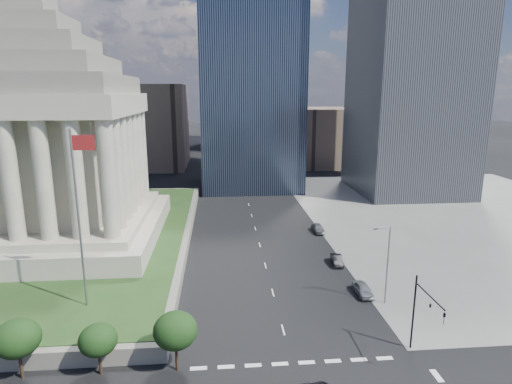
{
  "coord_description": "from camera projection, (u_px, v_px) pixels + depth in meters",
  "views": [
    {
      "loc": [
        -6.66,
        -21.97,
        25.56
      ],
      "look_at": [
        -2.74,
        23.02,
        14.97
      ],
      "focal_mm": 30.0,
      "sensor_mm": 36.0,
      "label": 1
    }
  ],
  "objects": [
    {
      "name": "ground",
      "position": [
        242.0,
        182.0,
        124.7
      ],
      "size": [
        500.0,
        500.0,
        0.0
      ],
      "primitive_type": "plane",
      "color": "black",
      "rests_on": "ground"
    },
    {
      "name": "sidewalk_ne",
      "position": [
        471.0,
        217.0,
        89.79
      ],
      "size": [
        68.0,
        90.0,
        0.03
      ],
      "primitive_type": "cube",
      "color": "slate",
      "rests_on": "ground"
    },
    {
      "name": "war_memorial",
      "position": [
        42.0,
        119.0,
        66.5
      ],
      "size": [
        34.0,
        34.0,
        39.0
      ],
      "primitive_type": null,
      "color": "gray",
      "rests_on": "plaza_lawn"
    },
    {
      "name": "flagpole",
      "position": [
        79.0,
        210.0,
        46.14
      ],
      "size": [
        2.52,
        0.24,
        20.0
      ],
      "color": "slate",
      "rests_on": "plaza_lawn"
    },
    {
      "name": "midrise_glass",
      "position": [
        250.0,
        75.0,
        113.17
      ],
      "size": [
        26.0,
        26.0,
        60.0
      ],
      "primitive_type": "cube",
      "color": "black",
      "rests_on": "ground"
    },
    {
      "name": "building_filler_ne",
      "position": [
        326.0,
        136.0,
        154.22
      ],
      "size": [
        20.0,
        30.0,
        20.0
      ],
      "primitive_type": "cube",
      "color": "brown",
      "rests_on": "ground"
    },
    {
      "name": "building_filler_nw",
      "position": [
        151.0,
        126.0,
        148.06
      ],
      "size": [
        24.0,
        30.0,
        28.0
      ],
      "primitive_type": "cube",
      "color": "brown",
      "rests_on": "ground"
    },
    {
      "name": "traffic_signal_ne",
      "position": [
        423.0,
        310.0,
        40.85
      ],
      "size": [
        0.3,
        5.74,
        8.0
      ],
      "color": "black",
      "rests_on": "ground"
    },
    {
      "name": "street_lamp_north",
      "position": [
        386.0,
        260.0,
        51.79
      ],
      "size": [
        2.13,
        0.22,
        10.0
      ],
      "color": "slate",
      "rests_on": "ground"
    },
    {
      "name": "parked_sedan_near",
      "position": [
        363.0,
        289.0,
        55.08
      ],
      "size": [
        4.49,
        1.87,
        1.52
      ],
      "primitive_type": "imported",
      "rotation": [
        0.0,
        0.0,
        0.02
      ],
      "color": "gray",
      "rests_on": "ground"
    },
    {
      "name": "parked_sedan_mid",
      "position": [
        337.0,
        260.0,
        64.81
      ],
      "size": [
        1.9,
        4.32,
        1.38
      ],
      "primitive_type": "imported",
      "rotation": [
        0.0,
        0.0,
        -0.11
      ],
      "color": "black",
      "rests_on": "ground"
    },
    {
      "name": "parked_sedan_far",
      "position": [
        318.0,
        228.0,
        79.7
      ],
      "size": [
        4.63,
        1.92,
        1.57
      ],
      "primitive_type": "imported",
      "rotation": [
        0.0,
        0.0,
        0.02
      ],
      "color": "#56595D",
      "rests_on": "ground"
    }
  ]
}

